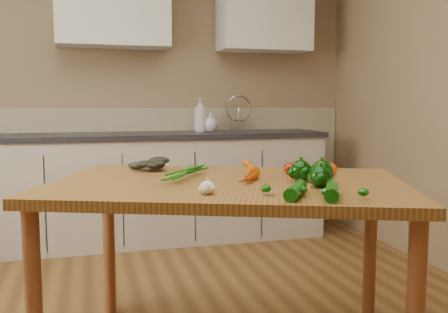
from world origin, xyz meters
TOP-DOWN VIEW (x-y plane):
  - room at (0.00, 0.17)m, footprint 4.04×5.04m
  - counter_run at (0.21, 2.19)m, footprint 2.84×0.64m
  - upper_cabinets at (0.51, 2.32)m, footprint 2.15×0.35m
  - table at (0.26, 0.15)m, footprint 1.76×1.46m
  - soap_bottle_a at (0.61, 2.26)m, footprint 0.16×0.16m
  - soap_bottle_b at (0.64, 2.33)m, footprint 0.09×0.09m
  - soap_bottle_c at (0.70, 2.25)m, footprint 0.16×0.16m
  - carrot_bunch at (0.28, 0.21)m, footprint 0.34×0.30m
  - leafy_greens at (-0.04, 0.57)m, footprint 0.22×0.19m
  - garlic_bulb at (0.10, -0.13)m, footprint 0.06×0.06m
  - pepper_a at (0.56, 0.06)m, footprint 0.09×0.09m
  - pepper_b at (0.64, 0.01)m, footprint 0.09×0.09m
  - pepper_c at (0.57, -0.10)m, footprint 0.09×0.09m
  - tomato_a at (0.60, 0.26)m, footprint 0.06×0.06m
  - tomato_b at (0.64, 0.23)m, footprint 0.08×0.08m
  - tomato_c at (0.76, 0.17)m, footprint 0.07×0.07m
  - zucchini_a at (0.52, -0.31)m, footprint 0.15×0.21m
  - zucchini_b at (0.40, -0.27)m, footprint 0.16×0.21m

SIDE VIEW (x-z plane):
  - counter_run at x=0.21m, z-range -0.11..1.03m
  - table at x=0.26m, z-range 0.32..1.13m
  - garlic_bulb at x=0.10m, z-range 0.81..0.86m
  - zucchini_b at x=0.40m, z-range 0.81..0.86m
  - zucchini_a at x=0.52m, z-range 0.81..0.86m
  - tomato_a at x=0.60m, z-range 0.81..0.87m
  - tomato_c at x=0.76m, z-range 0.81..0.87m
  - tomato_b at x=0.64m, z-range 0.81..0.88m
  - carrot_bunch at x=0.28m, z-range 0.81..0.89m
  - pepper_c at x=0.57m, z-range 0.81..0.90m
  - pepper_a at x=0.56m, z-range 0.81..0.90m
  - pepper_b at x=0.64m, z-range 0.81..0.91m
  - leafy_greens at x=-0.04m, z-range 0.81..0.92m
  - soap_bottle_c at x=0.70m, z-range 0.90..1.07m
  - soap_bottle_b at x=0.64m, z-range 0.90..1.07m
  - soap_bottle_a at x=0.61m, z-range 0.90..1.19m
  - room at x=0.00m, z-range -0.07..2.57m
  - upper_cabinets at x=0.51m, z-range 1.60..2.30m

